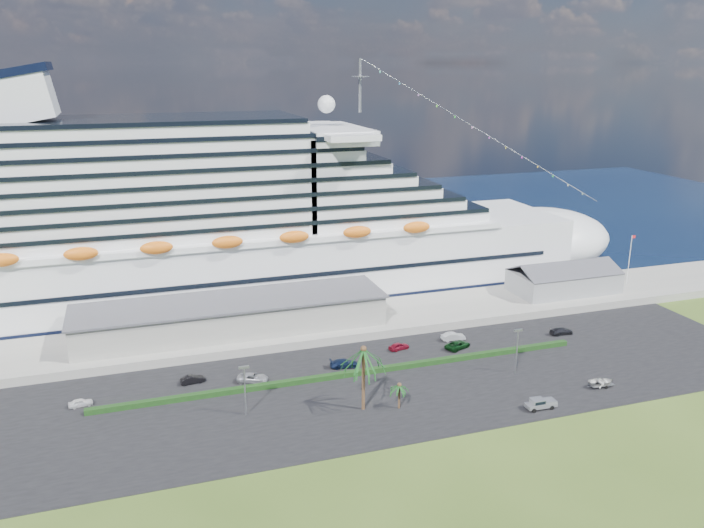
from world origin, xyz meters
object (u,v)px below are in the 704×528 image
object	(u,v)px
boat_trailer	(602,382)
pickup_truck	(540,403)
parked_car_3	(344,363)
cruise_ship	(228,229)

from	to	relation	value
boat_trailer	pickup_truck	bearing A→B (deg)	-167.16
parked_car_3	cruise_ship	bearing A→B (deg)	24.90
parked_car_3	pickup_truck	bearing A→B (deg)	-126.81
parked_car_3	boat_trailer	bearing A→B (deg)	-110.80
parked_car_3	pickup_truck	xyz separation A→B (m)	(24.79, -24.60, 0.22)
cruise_ship	boat_trailer	bearing A→B (deg)	-51.36
pickup_truck	boat_trailer	size ratio (longest dim) A/B	0.97
boat_trailer	parked_car_3	bearing A→B (deg)	151.24
parked_car_3	pickup_truck	size ratio (longest dim) A/B	1.02
cruise_ship	parked_car_3	size ratio (longest dim) A/B	36.64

